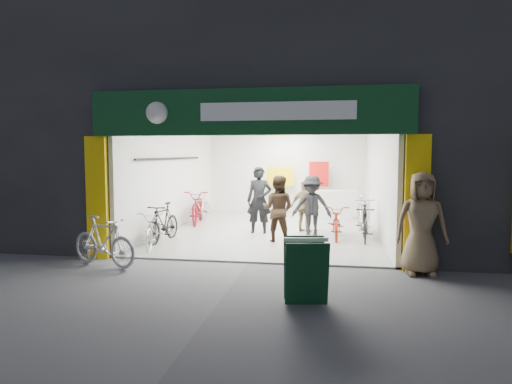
% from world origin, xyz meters
% --- Properties ---
extents(ground, '(60.00, 60.00, 0.00)m').
position_xyz_m(ground, '(0.00, 0.00, 0.00)').
color(ground, '#56565B').
rests_on(ground, ground).
extents(building, '(17.00, 10.27, 8.00)m').
position_xyz_m(building, '(0.91, 4.99, 4.31)').
color(building, '#232326').
rests_on(building, ground).
extents(bike_left_front, '(0.92, 1.78, 0.89)m').
position_xyz_m(bike_left_front, '(-2.50, 1.19, 0.45)').
color(bike_left_front, silver).
rests_on(bike_left_front, ground).
extents(bike_left_midfront, '(0.63, 1.71, 1.01)m').
position_xyz_m(bike_left_midfront, '(-2.50, 1.78, 0.50)').
color(bike_left_midfront, black).
rests_on(bike_left_midfront, ground).
extents(bike_left_midback, '(1.05, 2.16, 1.09)m').
position_xyz_m(bike_left_midback, '(-2.50, 4.84, 0.54)').
color(bike_left_midback, maroon).
rests_on(bike_left_midback, ground).
extents(bike_left_back, '(0.70, 1.77, 1.03)m').
position_xyz_m(bike_left_back, '(-2.50, 5.06, 0.52)').
color(bike_left_back, '#BBBBC0').
rests_on(bike_left_back, ground).
extents(bike_right_front, '(0.50, 1.57, 0.93)m').
position_xyz_m(bike_right_front, '(2.50, 2.75, 0.47)').
color(bike_right_front, black).
rests_on(bike_right_front, ground).
extents(bike_right_mid, '(0.62, 1.74, 0.91)m').
position_xyz_m(bike_right_mid, '(1.80, 3.00, 0.46)').
color(bike_right_mid, maroon).
rests_on(bike_right_mid, ground).
extents(bike_right_back, '(0.67, 1.87, 1.10)m').
position_xyz_m(bike_right_back, '(2.50, 3.63, 0.55)').
color(bike_right_back, '#B5B4B9').
rests_on(bike_right_back, ground).
extents(parked_bike, '(1.73, 1.03, 1.00)m').
position_xyz_m(parked_bike, '(-2.80, -0.68, 0.50)').
color(parked_bike, silver).
rests_on(parked_bike, ground).
extents(customer_a, '(0.70, 0.48, 1.89)m').
position_xyz_m(customer_a, '(-0.31, 3.37, 0.94)').
color(customer_a, black).
rests_on(customer_a, ground).
extents(customer_b, '(0.93, 0.78, 1.70)m').
position_xyz_m(customer_b, '(0.34, 2.27, 0.85)').
color(customer_b, '#322216').
rests_on(customer_b, ground).
extents(customer_c, '(1.12, 0.71, 1.65)m').
position_xyz_m(customer_c, '(1.14, 3.31, 0.83)').
color(customer_c, black).
rests_on(customer_c, ground).
extents(customer_d, '(0.95, 0.70, 1.49)m').
position_xyz_m(customer_d, '(0.93, 3.77, 0.75)').
color(customer_d, olive).
rests_on(customer_d, ground).
extents(pedestrian_near, '(0.96, 0.65, 1.91)m').
position_xyz_m(pedestrian_near, '(3.30, -0.30, 0.96)').
color(pedestrian_near, '#826A4B').
rests_on(pedestrian_near, ground).
extents(sandwich_board, '(0.72, 0.73, 0.97)m').
position_xyz_m(sandwich_board, '(1.29, -2.35, 0.53)').
color(sandwich_board, '#0D351D').
rests_on(sandwich_board, ground).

